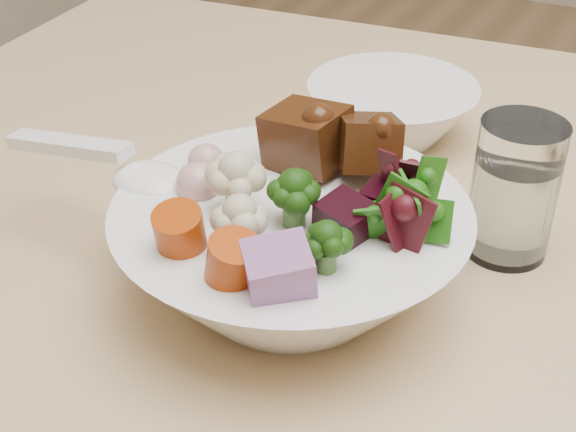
{
  "coord_description": "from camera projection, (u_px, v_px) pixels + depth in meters",
  "views": [
    {
      "loc": [
        -0.24,
        -0.53,
        1.15
      ],
      "look_at": [
        -0.46,
        -0.13,
        0.84
      ],
      "focal_mm": 50.0,
      "sensor_mm": 36.0,
      "label": 1
    }
  ],
  "objects": [
    {
      "name": "side_bowl",
      "position": [
        391.0,
        111.0,
        0.77
      ],
      "size": [
        0.16,
        0.16,
        0.05
      ],
      "primitive_type": null,
      "color": "white",
      "rests_on": "dining_table"
    },
    {
      "name": "food_bowl",
      "position": [
        295.0,
        244.0,
        0.56
      ],
      "size": [
        0.25,
        0.25,
        0.13
      ],
      "color": "white",
      "rests_on": "dining_table"
    },
    {
      "name": "water_glass",
      "position": [
        513.0,
        195.0,
        0.6
      ],
      "size": [
        0.06,
        0.06,
        0.11
      ],
      "color": "white",
      "rests_on": "dining_table"
    },
    {
      "name": "soup_spoon",
      "position": [
        129.0,
        172.0,
        0.59
      ],
      "size": [
        0.17,
        0.05,
        0.03
      ],
      "rotation": [
        0.0,
        0.0,
        -0.03
      ],
      "color": "white",
      "rests_on": "food_bowl"
    }
  ]
}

